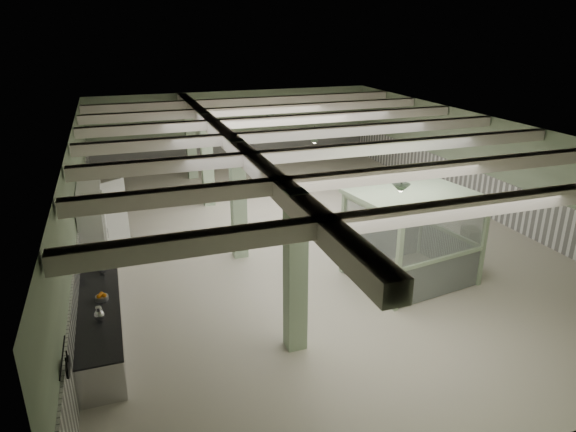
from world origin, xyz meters
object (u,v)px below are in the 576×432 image
object	(u,v)px
guard_booth	(413,221)
walkin_cooler	(94,224)
filing_cabinet	(470,249)
prep_counter	(100,313)

from	to	relation	value
guard_booth	walkin_cooler	bearing A→B (deg)	145.21
filing_cabinet	guard_booth	bearing A→B (deg)	-170.77
walkin_cooler	filing_cabinet	size ratio (longest dim) A/B	2.05
guard_booth	filing_cabinet	distance (m)	2.20
prep_counter	walkin_cooler	xyz separation A→B (m)	(-0.08, 3.97, 0.73)
walkin_cooler	guard_booth	distance (m)	9.14
guard_booth	filing_cabinet	bearing A→B (deg)	-11.41
prep_counter	filing_cabinet	bearing A→B (deg)	-0.57
prep_counter	guard_booth	world-z (taller)	guard_booth
filing_cabinet	walkin_cooler	bearing A→B (deg)	169.84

